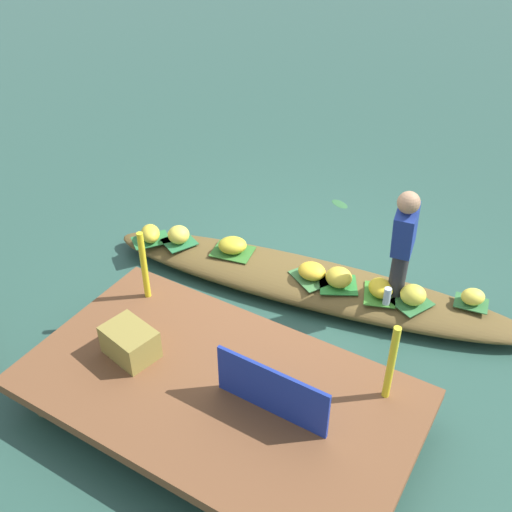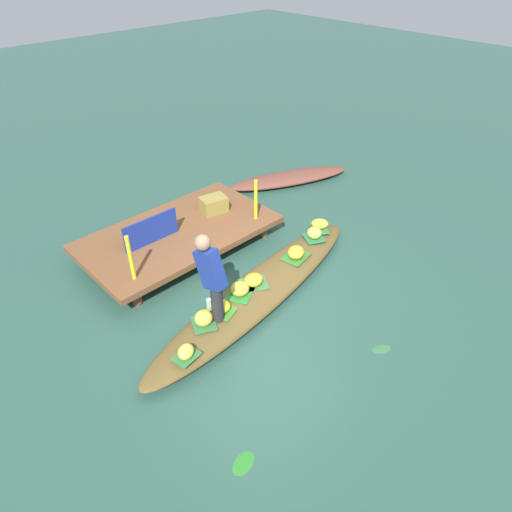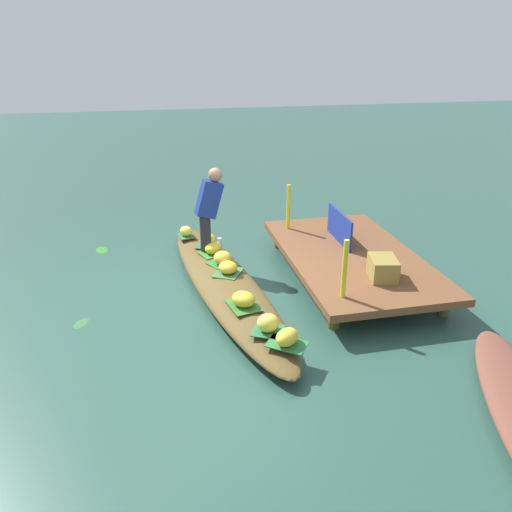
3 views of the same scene
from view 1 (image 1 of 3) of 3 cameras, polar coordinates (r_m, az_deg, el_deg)
canal_water at (r=6.36m, az=4.97°, el=-3.38°), size 40.00×40.00×0.00m
dock_platform at (r=4.96m, az=-3.72°, el=-12.70°), size 3.20×1.80×0.36m
vendor_boat at (r=6.28m, az=5.03°, el=-2.49°), size 4.58×1.46×0.25m
leaf_mat_0 at (r=6.48m, az=-2.25°, el=0.43°), size 0.49×0.41×0.01m
banana_bunch_0 at (r=6.43m, az=-2.27°, el=1.04°), size 0.39×0.37×0.17m
leaf_mat_1 at (r=6.07m, az=7.86°, el=-2.74°), size 0.49×0.47×0.01m
banana_bunch_1 at (r=6.01m, az=7.94°, el=-2.03°), size 0.28×0.27×0.19m
leaf_mat_2 at (r=6.16m, az=19.91°, el=-4.25°), size 0.35×0.28×0.01m
banana_bunch_2 at (r=6.11m, az=20.06°, el=-3.68°), size 0.29×0.27×0.16m
leaf_mat_3 at (r=6.68m, az=-7.36°, el=1.35°), size 0.42×0.44×0.01m
banana_bunch_3 at (r=6.62m, az=-7.42°, el=2.04°), size 0.29×0.29×0.20m
leaf_mat_4 at (r=5.99m, az=14.68°, el=-4.34°), size 0.42×0.44×0.01m
banana_bunch_4 at (r=5.93m, az=14.82°, el=-3.61°), size 0.31×0.30×0.20m
leaf_mat_5 at (r=6.76m, az=-10.02°, el=1.53°), size 0.46×0.48×0.01m
banana_bunch_5 at (r=6.71m, az=-10.09°, el=2.13°), size 0.35×0.35×0.17m
leaf_mat_6 at (r=6.14m, az=5.33°, el=-2.03°), size 0.51×0.48×0.01m
banana_bunch_6 at (r=6.09m, az=5.37°, el=-1.45°), size 0.31×0.27×0.16m
leaf_mat_7 at (r=6.02m, az=11.76°, el=-3.61°), size 0.42×0.46×0.01m
banana_bunch_7 at (r=5.97m, az=11.85°, el=-3.02°), size 0.35×0.36×0.16m
vendor_person at (r=5.60m, az=13.96°, el=1.64°), size 0.24×0.44×1.24m
water_bottle at (r=5.86m, az=12.44°, el=-3.81°), size 0.07×0.07×0.20m
market_banner at (r=4.57m, az=1.49°, el=-12.80°), size 0.95×0.04×0.45m
railing_post_west at (r=4.69m, az=12.82°, el=-9.97°), size 0.06×0.06×0.72m
railing_post_east at (r=5.59m, az=-10.68°, el=-0.91°), size 0.06×0.06×0.72m
produce_crate at (r=5.16m, az=-11.97°, el=-8.08°), size 0.50×0.40×0.27m
drifting_plant_0 at (r=7.88m, az=8.02°, el=4.98°), size 0.30×0.23×0.01m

